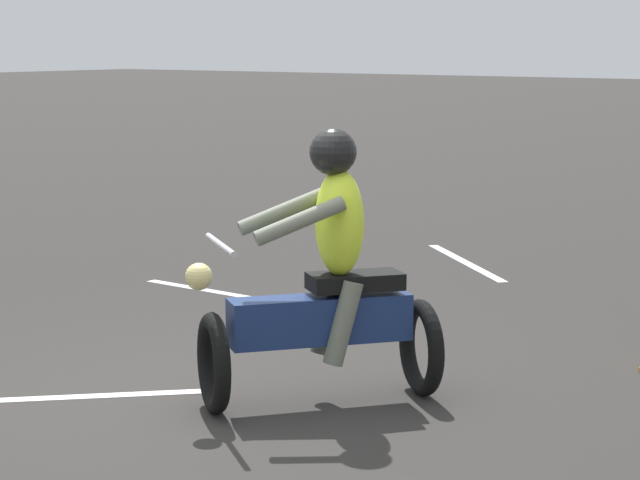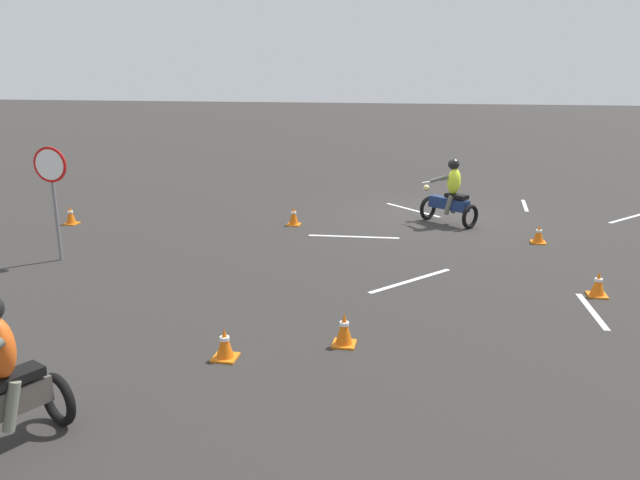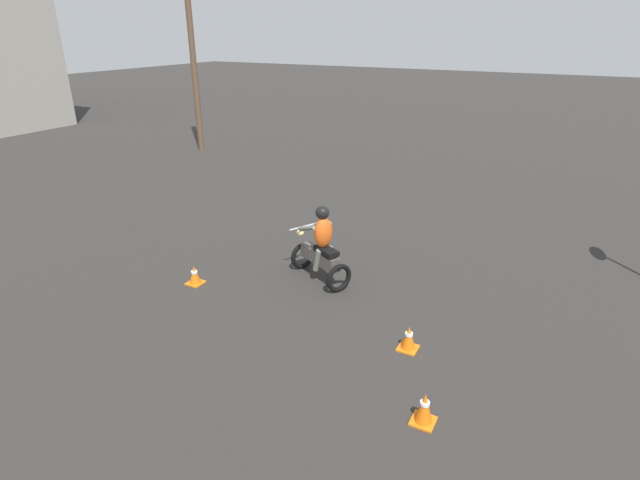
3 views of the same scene
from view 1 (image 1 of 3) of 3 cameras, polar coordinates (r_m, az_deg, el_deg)
ground_plane at (r=7.69m, az=-5.91°, el=-7.30°), size 120.00×120.00×0.00m
motorcycle_rider_foreground at (r=7.42m, az=0.26°, el=-2.08°), size 1.48×1.33×1.66m
lane_stripe_sw at (r=12.33m, az=6.66°, el=-1.01°), size 1.46×1.63×0.01m
lane_stripe_s at (r=10.86m, az=-4.75°, el=-2.37°), size 0.18×1.64×0.01m
lane_stripe_se at (r=7.87m, az=-12.97°, el=-7.08°), size 1.58×1.57×0.01m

